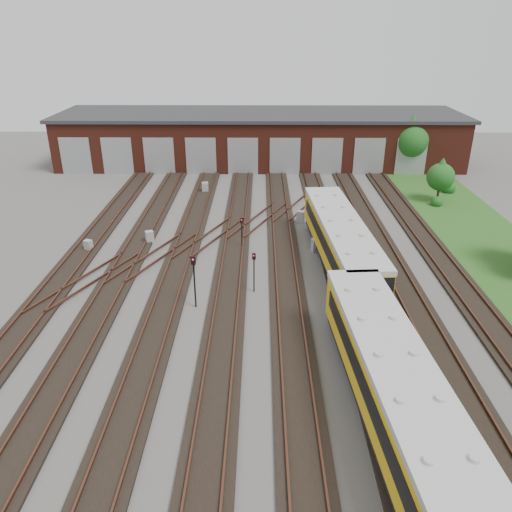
{
  "coord_description": "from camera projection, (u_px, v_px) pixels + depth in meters",
  "views": [
    {
      "loc": [
        0.15,
        -24.84,
        16.54
      ],
      "look_at": [
        -0.16,
        6.31,
        2.0
      ],
      "focal_mm": 35.0,
      "sensor_mm": 36.0,
      "label": 1
    }
  ],
  "objects": [
    {
      "name": "ground",
      "position": [
        258.0,
        332.0,
        29.5
      ],
      "size": [
        120.0,
        120.0,
        0.0
      ],
      "primitive_type": "plane",
      "color": "#4A4745",
      "rests_on": "ground"
    },
    {
      "name": "track_network",
      "position": [
        255.0,
        325.0,
        29.99
      ],
      "size": [
        30.4,
        70.0,
        0.33
      ],
      "color": "black",
      "rests_on": "ground"
    },
    {
      "name": "maintenance_shed",
      "position": [
        260.0,
        138.0,
        64.37
      ],
      "size": [
        51.0,
        12.5,
        6.35
      ],
      "color": "#572015",
      "rests_on": "ground"
    },
    {
      "name": "grass_verge",
      "position": [
        505.0,
        260.0,
        38.38
      ],
      "size": [
        8.0,
        55.0,
        0.05
      ],
      "primitive_type": "cube",
      "color": "#244D19",
      "rests_on": "ground"
    },
    {
      "name": "metro_train",
      "position": [
        392.0,
        386.0,
        21.98
      ],
      "size": [
        4.01,
        48.48,
        3.37
      ],
      "rotation": [
        0.0,
        0.0,
        0.07
      ],
      "color": "black",
      "rests_on": "ground"
    },
    {
      "name": "signal_mast_0",
      "position": [
        194.0,
        276.0,
        31.14
      ],
      "size": [
        0.27,
        0.26,
        3.56
      ],
      "rotation": [
        0.0,
        0.0,
        -0.07
      ],
      "color": "black",
      "rests_on": "ground"
    },
    {
      "name": "signal_mast_1",
      "position": [
        242.0,
        229.0,
        39.94
      ],
      "size": [
        0.22,
        0.21,
        2.54
      ],
      "rotation": [
        0.0,
        0.0,
        -0.09
      ],
      "color": "black",
      "rests_on": "ground"
    },
    {
      "name": "signal_mast_2",
      "position": [
        322.0,
        223.0,
        40.09
      ],
      "size": [
        0.27,
        0.26,
        3.12
      ],
      "rotation": [
        0.0,
        0.0,
        0.25
      ],
      "color": "black",
      "rests_on": "ground"
    },
    {
      "name": "signal_mast_3",
      "position": [
        254.0,
        268.0,
        33.14
      ],
      "size": [
        0.25,
        0.23,
        2.86
      ],
      "rotation": [
        0.0,
        0.0,
        -0.31
      ],
      "color": "black",
      "rests_on": "ground"
    },
    {
      "name": "relay_cabinet_0",
      "position": [
        88.0,
        246.0,
        39.74
      ],
      "size": [
        0.71,
        0.67,
        0.95
      ],
      "primitive_type": "cube",
      "rotation": [
        0.0,
        0.0,
        -0.43
      ],
      "color": "#96989B",
      "rests_on": "ground"
    },
    {
      "name": "relay_cabinet_1",
      "position": [
        205.0,
        187.0,
        53.6
      ],
      "size": [
        0.74,
        0.64,
        1.12
      ],
      "primitive_type": "cube",
      "rotation": [
        0.0,
        0.0,
        0.13
      ],
      "color": "#96989B",
      "rests_on": "ground"
    },
    {
      "name": "relay_cabinet_2",
      "position": [
        150.0,
        237.0,
        41.22
      ],
      "size": [
        0.79,
        0.74,
        1.05
      ],
      "primitive_type": "cube",
      "rotation": [
        0.0,
        0.0,
        0.43
      ],
      "color": "#96989B",
      "rests_on": "ground"
    },
    {
      "name": "relay_cabinet_3",
      "position": [
        301.0,
        217.0,
        45.53
      ],
      "size": [
        0.77,
        0.7,
        1.06
      ],
      "primitive_type": "cube",
      "rotation": [
        0.0,
        0.0,
        -0.3
      ],
      "color": "#96989B",
      "rests_on": "ground"
    },
    {
      "name": "relay_cabinet_4",
      "position": [
        316.0,
        245.0,
        39.76
      ],
      "size": [
        0.76,
        0.69,
        1.05
      ],
      "primitive_type": "cube",
      "rotation": [
        0.0,
        0.0,
        0.31
      ],
      "color": "#96989B",
      "rests_on": "ground"
    },
    {
      "name": "tree_0",
      "position": [
        411.0,
        136.0,
        59.18
      ],
      "size": [
        4.18,
        4.18,
        6.92
      ],
      "color": "#2E2215",
      "rests_on": "ground"
    },
    {
      "name": "tree_1",
      "position": [
        441.0,
        174.0,
        49.88
      ],
      "size": [
        2.75,
        2.75,
        4.55
      ],
      "color": "#2E2215",
      "rests_on": "ground"
    },
    {
      "name": "bush_1",
      "position": [
        437.0,
        200.0,
        49.64
      ],
      "size": [
        1.13,
        1.13,
        1.13
      ],
      "primitive_type": "sphere",
      "color": "#144714",
      "rests_on": "ground"
    },
    {
      "name": "bush_2",
      "position": [
        449.0,
        186.0,
        53.52
      ],
      "size": [
        1.44,
        1.44,
        1.44
      ],
      "primitive_type": "sphere",
      "color": "#144714",
      "rests_on": "ground"
    }
  ]
}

